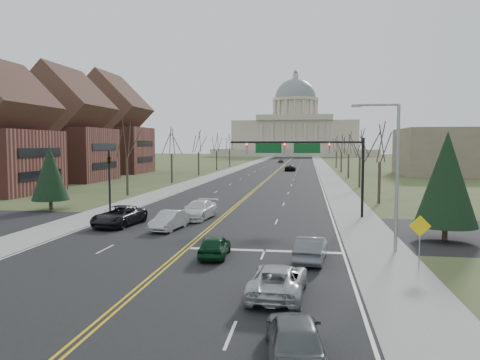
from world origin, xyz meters
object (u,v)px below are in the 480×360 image
(warn_sign, at_px, (420,231))
(car_sb_outer_lead, at_px, (119,216))
(car_nb_outer_third, at_px, (295,336))
(car_far_sb, at_px, (281,161))
(car_nb_outer_lead, at_px, (311,249))
(street_light, at_px, (393,167))
(car_sb_inner_second, at_px, (198,210))
(signal_mast, at_px, (306,154))
(car_far_nb, at_px, (290,168))
(car_nb_outer_second, at_px, (278,280))
(car_nb_inner_lead, at_px, (215,246))
(signal_left, at_px, (109,174))
(car_sb_inner_lead, at_px, (169,220))

(warn_sign, relative_size, car_sb_outer_lead, 0.50)
(car_nb_outer_third, bearing_deg, car_sb_outer_lead, -62.06)
(car_nb_outer_third, height_order, car_far_sb, car_nb_outer_third)
(warn_sign, relative_size, car_nb_outer_lead, 0.66)
(street_light, bearing_deg, car_sb_inner_second, 144.45)
(signal_mast, height_order, car_far_nb, signal_mast)
(car_sb_outer_lead, height_order, car_far_nb, car_sb_outer_lead)
(car_nb_outer_lead, height_order, car_far_nb, car_far_nb)
(car_nb_outer_lead, distance_m, car_nb_outer_second, 6.44)
(car_nb_outer_second, height_order, car_sb_inner_second, car_sb_inner_second)
(car_sb_inner_second, bearing_deg, street_light, -28.05)
(car_nb_inner_lead, relative_size, car_sb_outer_lead, 0.68)
(car_sb_outer_lead, distance_m, car_sb_inner_second, 7.02)
(car_nb_outer_second, distance_m, car_far_nb, 96.62)
(car_sb_outer_lead, xyz_separation_m, car_far_nb, (10.83, 80.80, -0.04))
(street_light, relative_size, car_far_sb, 2.19)
(signal_mast, xyz_separation_m, warn_sign, (6.05, -17.51, -3.75))
(street_light, relative_size, car_far_nb, 1.67)
(car_nb_inner_lead, height_order, car_sb_inner_second, car_sb_inner_second)
(warn_sign, distance_m, car_far_sb, 142.95)
(car_nb_inner_lead, relative_size, car_sb_inner_second, 0.70)
(car_nb_outer_third, xyz_separation_m, car_far_sb, (-9.24, 153.62, -0.03))
(signal_left, xyz_separation_m, car_far_sb, (9.51, 124.59, -3.00))
(signal_left, bearing_deg, car_far_nb, 78.61)
(car_sb_outer_lead, relative_size, car_far_sb, 1.39)
(car_far_sb, bearing_deg, signal_left, -101.80)
(street_light, distance_m, car_nb_outer_lead, 7.42)
(signal_left, bearing_deg, car_sb_inner_lead, -44.84)
(car_nb_inner_lead, xyz_separation_m, car_nb_outer_third, (5.01, -12.50, 0.07))
(signal_mast, bearing_deg, car_far_sb, 94.33)
(signal_left, xyz_separation_m, car_sb_inner_lead, (8.55, -8.51, -2.97))
(street_light, bearing_deg, car_nb_inner_lead, -163.92)
(car_sb_outer_lead, xyz_separation_m, car_far_sb, (5.52, 131.86, -0.09))
(car_nb_inner_lead, distance_m, car_nb_outer_second, 7.72)
(car_nb_outer_lead, height_order, car_sb_outer_lead, car_sb_outer_lead)
(street_light, distance_m, warn_sign, 5.20)
(car_nb_outer_third, bearing_deg, car_nb_inner_lead, -74.39)
(car_nb_outer_third, bearing_deg, signal_mast, -96.60)
(car_sb_inner_lead, relative_size, car_sb_inner_second, 0.80)
(car_nb_outer_second, bearing_deg, car_nb_outer_lead, -99.64)
(signal_mast, height_order, car_sb_inner_lead, signal_mast)
(car_far_sb, bearing_deg, car_nb_outer_third, -93.99)
(signal_left, xyz_separation_m, car_sb_outer_lead, (3.99, -7.27, -2.91))
(car_sb_inner_second, bearing_deg, car_nb_outer_lead, -47.16)
(signal_mast, bearing_deg, car_nb_inner_lead, -107.48)
(car_sb_outer_lead, bearing_deg, car_nb_inner_lead, -37.21)
(car_sb_inner_lead, distance_m, car_sb_outer_lead, 4.73)
(signal_mast, bearing_deg, car_sb_inner_lead, -140.70)
(signal_mast, relative_size, car_nb_inner_lead, 3.13)
(signal_left, height_order, car_nb_outer_third, signal_left)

